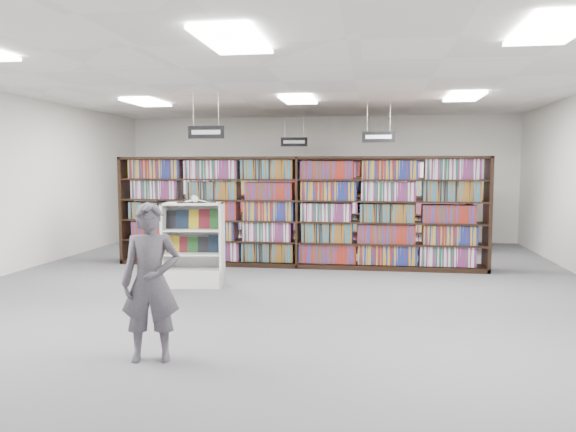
# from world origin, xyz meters

# --- Properties ---
(floor) EXTENTS (12.00, 12.00, 0.00)m
(floor) POSITION_xyz_m (0.00, 0.00, 0.00)
(floor) COLOR #49484D
(floor) RESTS_ON ground
(ceiling) EXTENTS (10.00, 12.00, 0.10)m
(ceiling) POSITION_xyz_m (0.00, 0.00, 3.20)
(ceiling) COLOR silver
(ceiling) RESTS_ON wall_back
(wall_back) EXTENTS (10.00, 0.10, 3.20)m
(wall_back) POSITION_xyz_m (0.00, 6.00, 1.60)
(wall_back) COLOR silver
(wall_back) RESTS_ON ground
(wall_front) EXTENTS (10.00, 0.10, 3.20)m
(wall_front) POSITION_xyz_m (0.00, -6.00, 1.60)
(wall_front) COLOR silver
(wall_front) RESTS_ON ground
(bookshelf_row_near) EXTENTS (7.00, 0.60, 2.10)m
(bookshelf_row_near) POSITION_xyz_m (0.00, 2.00, 1.05)
(bookshelf_row_near) COLOR black
(bookshelf_row_near) RESTS_ON floor
(bookshelf_row_mid) EXTENTS (7.00, 0.60, 2.10)m
(bookshelf_row_mid) POSITION_xyz_m (0.00, 4.00, 1.05)
(bookshelf_row_mid) COLOR black
(bookshelf_row_mid) RESTS_ON floor
(bookshelf_row_far) EXTENTS (7.00, 0.60, 2.10)m
(bookshelf_row_far) POSITION_xyz_m (0.00, 5.70, 1.05)
(bookshelf_row_far) COLOR black
(bookshelf_row_far) RESTS_ON floor
(aisle_sign_left) EXTENTS (0.65, 0.02, 0.80)m
(aisle_sign_left) POSITION_xyz_m (-1.50, 1.00, 2.53)
(aisle_sign_left) COLOR #B2B2B7
(aisle_sign_left) RESTS_ON ceiling
(aisle_sign_right) EXTENTS (0.65, 0.02, 0.80)m
(aisle_sign_right) POSITION_xyz_m (1.50, 3.00, 2.53)
(aisle_sign_right) COLOR #B2B2B7
(aisle_sign_right) RESTS_ON ceiling
(aisle_sign_center) EXTENTS (0.65, 0.02, 0.80)m
(aisle_sign_center) POSITION_xyz_m (-0.50, 5.00, 2.53)
(aisle_sign_center) COLOR #B2B2B7
(aisle_sign_center) RESTS_ON ceiling
(troffer_front_center) EXTENTS (0.60, 1.20, 0.04)m
(troffer_front_center) POSITION_xyz_m (0.00, -3.00, 3.16)
(troffer_front_center) COLOR white
(troffer_front_center) RESTS_ON ceiling
(troffer_front_right) EXTENTS (0.60, 1.20, 0.04)m
(troffer_front_right) POSITION_xyz_m (3.00, -3.00, 3.16)
(troffer_front_right) COLOR white
(troffer_front_right) RESTS_ON ceiling
(troffer_back_left) EXTENTS (0.60, 1.20, 0.04)m
(troffer_back_left) POSITION_xyz_m (-3.00, 2.00, 3.16)
(troffer_back_left) COLOR white
(troffer_back_left) RESTS_ON ceiling
(troffer_back_center) EXTENTS (0.60, 1.20, 0.04)m
(troffer_back_center) POSITION_xyz_m (0.00, 2.00, 3.16)
(troffer_back_center) COLOR white
(troffer_back_center) RESTS_ON ceiling
(troffer_back_right) EXTENTS (0.60, 1.20, 0.04)m
(troffer_back_right) POSITION_xyz_m (3.00, 2.00, 3.16)
(troffer_back_right) COLOR white
(troffer_back_right) RESTS_ON ceiling
(endcap_display) EXTENTS (1.01, 0.60, 1.34)m
(endcap_display) POSITION_xyz_m (-1.43, 0.00, 0.46)
(endcap_display) COLOR silver
(endcap_display) RESTS_ON floor
(open_book) EXTENTS (0.69, 0.55, 0.13)m
(open_book) POSITION_xyz_m (-1.40, 0.04, 1.37)
(open_book) COLOR black
(open_book) RESTS_ON endcap_display
(shopper) EXTENTS (0.64, 0.50, 1.56)m
(shopper) POSITION_xyz_m (-0.74, -3.43, 0.78)
(shopper) COLOR #4B4651
(shopper) RESTS_ON floor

